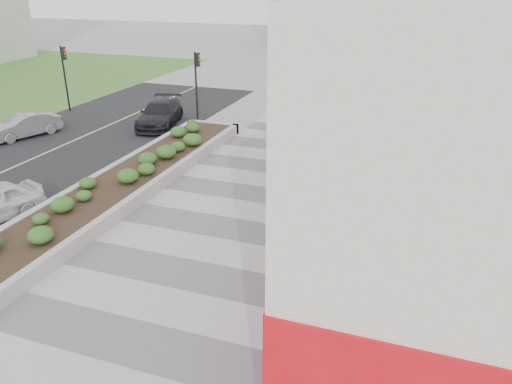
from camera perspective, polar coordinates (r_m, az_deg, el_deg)
ground at (r=14.14m, az=-10.91°, el=-13.03°), size 160.00×160.00×0.00m
walkway at (r=16.32m, az=-5.66°, el=-7.23°), size 8.00×36.00×0.01m
building at (r=19.10m, az=21.71°, el=8.74°), size 6.04×24.08×8.00m
planter at (r=21.79m, az=-14.45°, el=1.50°), size 3.00×18.00×0.90m
street at (r=26.00m, az=-26.42°, el=2.34°), size 10.00×40.00×0.00m
traffic_signal_near at (r=30.75m, az=-6.77°, el=12.97°), size 0.33×0.28×4.20m
traffic_signal_far at (r=35.36m, az=-21.04°, el=12.99°), size 0.33×0.28×4.20m
manhole_cover at (r=16.14m, az=-4.04°, el=-7.56°), size 0.44×0.44×0.01m
skateboarder at (r=23.29m, az=1.85°, el=4.63°), size 0.60×0.73×1.54m
car_silver at (r=30.77m, az=-24.99°, el=6.90°), size 2.69×4.18×1.30m
car_dark at (r=30.66m, az=-10.93°, el=8.78°), size 3.29×5.35×1.45m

